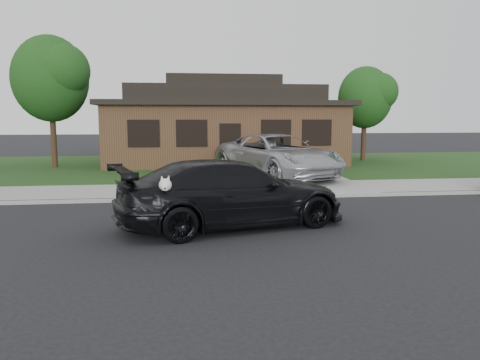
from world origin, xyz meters
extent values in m
plane|color=black|center=(0.00, 0.00, 0.00)|extent=(120.00, 120.00, 0.00)
cube|color=gray|center=(0.00, 5.00, 0.06)|extent=(60.00, 3.00, 0.12)
cube|color=gray|center=(0.00, 3.50, 0.06)|extent=(60.00, 0.12, 0.12)
cube|color=#193814|center=(0.00, 13.00, 0.07)|extent=(60.00, 13.00, 0.13)
cube|color=gray|center=(6.00, 10.00, 0.07)|extent=(4.50, 13.00, 0.14)
imported|color=black|center=(2.85, -0.09, 0.80)|extent=(5.92, 3.69, 1.60)
ellipsoid|color=white|center=(1.33, -1.15, 1.11)|extent=(0.34, 0.40, 0.30)
sphere|color=white|center=(1.33, -1.38, 1.21)|extent=(0.26, 0.26, 0.26)
cube|color=white|center=(1.33, -1.50, 1.17)|extent=(0.09, 0.12, 0.08)
sphere|color=black|center=(1.33, -1.56, 1.17)|extent=(0.04, 0.04, 0.04)
cone|color=white|center=(1.26, -1.33, 1.35)|extent=(0.11, 0.11, 0.14)
cone|color=white|center=(1.39, -1.33, 1.35)|extent=(0.11, 0.11, 0.14)
imported|color=#ADB0B5|center=(5.60, 7.77, 1.02)|extent=(5.08, 6.94, 1.75)
cube|color=#0D1695|center=(1.72, 4.83, 0.55)|extent=(0.53, 0.53, 0.86)
cube|color=#061351|center=(1.72, 4.83, 1.03)|extent=(0.58, 0.58, 0.10)
cylinder|color=black|center=(1.53, 4.57, 0.19)|extent=(0.05, 0.13, 0.13)
cylinder|color=black|center=(1.91, 4.57, 0.19)|extent=(0.05, 0.13, 0.13)
cube|color=#422B1C|center=(4.00, 15.00, 1.63)|extent=(12.00, 8.00, 3.00)
cube|color=black|center=(4.00, 15.00, 3.25)|extent=(12.60, 8.60, 0.25)
cube|color=black|center=(4.00, 15.00, 3.78)|extent=(10.00, 6.50, 0.80)
cube|color=black|center=(4.00, 15.00, 4.48)|extent=(6.00, 3.50, 0.60)
cube|color=black|center=(4.00, 10.97, 1.23)|extent=(1.00, 0.06, 2.10)
cube|color=black|center=(0.00, 10.97, 1.83)|extent=(1.30, 0.05, 1.10)
cube|color=black|center=(2.20, 10.97, 1.83)|extent=(1.30, 0.05, 1.10)
cube|color=black|center=(6.20, 10.97, 1.83)|extent=(1.30, 0.05, 1.10)
cube|color=black|center=(8.20, 10.97, 1.83)|extent=(1.30, 0.05, 1.10)
cylinder|color=#332114|center=(-4.50, 13.00, 1.37)|extent=(0.28, 0.28, 2.48)
ellipsoid|color=#143811|center=(-4.50, 13.00, 4.41)|extent=(3.60, 3.60, 4.14)
sphere|color=#26591E|center=(-3.78, 12.46, 4.77)|extent=(2.52, 2.52, 2.52)
cylinder|color=#332114|center=(12.00, 14.50, 1.14)|extent=(0.28, 0.28, 2.03)
ellipsoid|color=#143811|center=(12.00, 14.50, 3.65)|extent=(3.00, 3.00, 3.45)
sphere|color=#26591E|center=(12.60, 14.05, 3.95)|extent=(2.10, 2.10, 2.10)
camera|label=1|loc=(1.63, -10.97, 2.61)|focal=35.00mm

